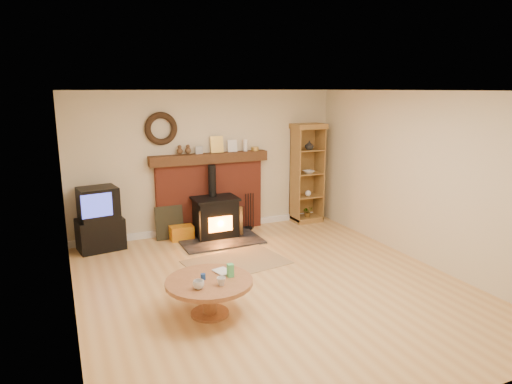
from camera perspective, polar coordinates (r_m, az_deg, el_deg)
name	(u,v)px	position (r m, az deg, el deg)	size (l,w,h in m)	color
ground	(273,286)	(6.35, 2.10, -11.63)	(5.50, 5.50, 0.00)	tan
room_shell	(269,160)	(5.93, 1.68, 3.98)	(5.02, 5.52, 2.61)	beige
chimney_breast	(210,190)	(8.46, -5.76, 0.30)	(2.20, 0.22, 1.78)	maroon
wood_stove	(216,218)	(8.20, -5.02, -3.30)	(1.40, 1.00, 1.29)	black
area_rug	(237,262)	(7.13, -2.45, -8.75)	(1.47, 1.01, 0.01)	brown
tv_unit	(99,220)	(7.97, -18.98, -3.34)	(0.79, 0.60, 1.06)	black
curio_cabinet	(307,173)	(9.12, 6.35, 2.35)	(0.63, 0.45, 1.96)	brown
firelog_box	(182,233)	(8.22, -9.27, -5.07)	(0.40, 0.25, 0.25)	yellow
leaning_painting	(169,223)	(8.27, -10.77, -3.77)	(0.50, 0.03, 0.60)	black
fire_tools	(249,221)	(8.70, -0.90, -3.67)	(0.19, 0.16, 0.70)	black
coffee_table	(209,287)	(5.49, -5.84, -11.68)	(1.03, 1.03, 0.60)	brown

